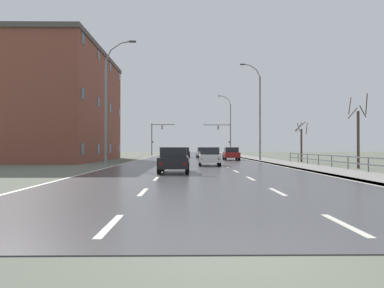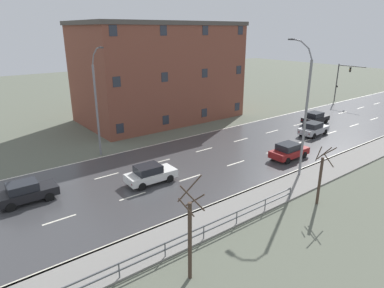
# 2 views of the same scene
# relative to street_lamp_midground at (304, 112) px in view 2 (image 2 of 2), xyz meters

# --- Properties ---
(ground_plane) EXTENTS (160.00, 160.00, 0.12)m
(ground_plane) POSITION_rel_street_lamp_midground_xyz_m (-7.46, 11.23, -5.57)
(ground_plane) COLOR #5B6051
(road_asphalt_strip) EXTENTS (14.00, 120.00, 0.03)m
(road_asphalt_strip) POSITION_rel_street_lamp_midground_xyz_m (-7.46, 23.22, -5.50)
(road_asphalt_strip) COLOR #3D3D3F
(road_asphalt_strip) RESTS_ON ground
(guardrail) EXTENTS (0.07, 27.30, 1.00)m
(guardrail) POSITION_rel_street_lamp_midground_xyz_m (2.39, -17.92, -4.80)
(guardrail) COLOR #515459
(guardrail) RESTS_ON ground
(street_lamp_midground) EXTENTS (2.41, 0.24, 11.23)m
(street_lamp_midground) POSITION_rel_street_lamp_midground_xyz_m (0.00, 0.00, 0.00)
(street_lamp_midground) COLOR slate
(street_lamp_midground) RESTS_ON ground
(street_lamp_left_bank) EXTENTS (2.62, 0.24, 10.52)m
(street_lamp_left_bank) POSITION_rel_street_lamp_midground_xyz_m (-14.89, -11.42, -0.37)
(street_lamp_left_bank) COLOR slate
(street_lamp_left_bank) RESTS_ON ground
(traffic_signal_left) EXTENTS (4.69, 0.36, 6.41)m
(traffic_signal_left) POSITION_rel_street_lamp_midground_xyz_m (-14.57, 31.70, -1.35)
(traffic_signal_left) COLOR #38383A
(traffic_signal_left) RESTS_ON ground
(car_far_right) EXTENTS (2.00, 4.18, 1.57)m
(car_far_right) POSITION_rel_street_lamp_midground_xyz_m (-5.95, 11.16, -4.71)
(car_far_right) COLOR #B7B7BC
(car_far_right) RESTS_ON ground
(car_near_right) EXTENTS (1.95, 4.16, 1.57)m
(car_near_right) POSITION_rel_street_lamp_midground_xyz_m (-6.36, -10.87, -4.71)
(car_near_right) COLOR silver
(car_near_right) RESTS_ON ground
(car_mid_centre) EXTENTS (1.88, 4.12, 1.57)m
(car_mid_centre) POSITION_rel_street_lamp_midground_xyz_m (-9.07, -19.62, -4.71)
(car_mid_centre) COLOR black
(car_mid_centre) RESTS_ON ground
(car_distant) EXTENTS (1.92, 4.14, 1.57)m
(car_distant) POSITION_rel_street_lamp_midground_xyz_m (-8.77, 15.83, -4.71)
(car_distant) COLOR black
(car_distant) RESTS_ON ground
(car_far_left) EXTENTS (1.88, 4.12, 1.57)m
(car_far_left) POSITION_rel_street_lamp_midground_xyz_m (-2.90, 2.51, -4.71)
(car_far_left) COLOR maroon
(car_far_left) RESTS_ON ground
(brick_building) EXTENTS (12.34, 21.14, 12.86)m
(brick_building) POSITION_rel_street_lamp_midground_xyz_m (-24.09, 1.39, 0.93)
(brick_building) COLOR brown
(brick_building) RESTS_ON ground
(bare_tree_near) EXTENTS (1.56, 1.63, 5.49)m
(bare_tree_near) POSITION_rel_street_lamp_midground_xyz_m (4.43, -15.04, -3.03)
(bare_tree_near) COLOR #423328
(bare_tree_near) RESTS_ON ground
(bare_tree_mid) EXTENTS (1.24, 1.35, 4.36)m
(bare_tree_mid) POSITION_rel_street_lamp_midground_xyz_m (3.93, -3.14, -3.43)
(bare_tree_mid) COLOR #423328
(bare_tree_mid) RESTS_ON ground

